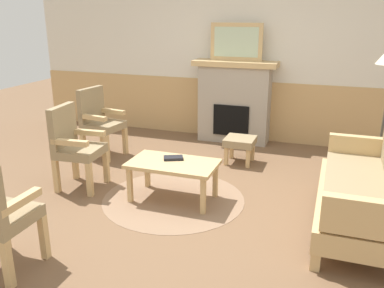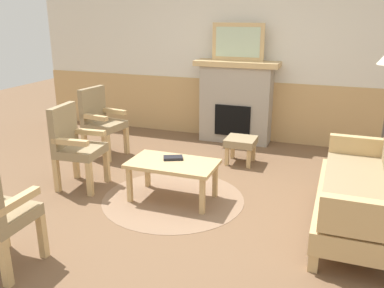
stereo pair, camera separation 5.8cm
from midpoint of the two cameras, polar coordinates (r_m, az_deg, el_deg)
The scene contains 11 objects.
ground_plane at distance 4.60m, azimuth -1.17°, elevation -7.81°, with size 14.00×14.00×0.00m, color brown.
wall_back at distance 6.66m, azimuth 7.13°, elevation 11.91°, with size 7.20×0.14×2.70m.
fireplace at distance 6.52m, azimuth 6.39°, elevation 5.95°, with size 1.30×0.44×1.28m.
framed_picture at distance 6.40m, azimuth 6.68°, elevation 13.93°, with size 0.80×0.04×0.56m.
couch at distance 4.19m, azimuth 23.01°, elevation -6.04°, with size 0.70×1.80×0.98m.
coffee_table at distance 4.47m, azimuth -2.35°, elevation -3.19°, with size 0.96×0.56×0.44m.
round_rug at distance 4.62m, azimuth -2.29°, elevation -7.62°, with size 1.58×1.58×0.01m, color #896B51.
book_on_table at distance 4.54m, azimuth -2.29°, elevation -1.94°, with size 0.21×0.12×0.03m, color black.
footstool at distance 5.63m, azimuth 7.11°, elevation 0.11°, with size 0.40×0.40×0.36m.
armchair_near_fireplace at distance 4.95m, azimuth -15.73°, elevation 0.14°, with size 0.52×0.52×0.98m.
armchair_by_window_left at distance 5.98m, azimuth -12.39°, elevation 3.43°, with size 0.54×0.54×0.98m.
Camera 2 is at (1.55, -3.84, 2.00)m, focal length 38.30 mm.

